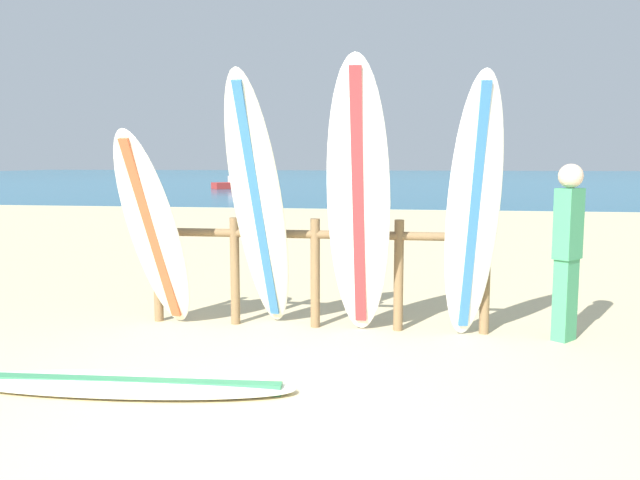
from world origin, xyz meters
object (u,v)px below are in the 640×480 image
at_px(surfboard_rack, 315,261).
at_px(small_boat_offshore, 239,184).
at_px(surfboard_lying_on_sand, 120,384).
at_px(surfboard_leaning_center_left, 359,201).
at_px(surfboard_leaning_far_left, 153,232).
at_px(surfboard_leaning_left, 258,207).
at_px(beachgoer_standing, 568,244).
at_px(surfboard_leaning_center, 473,210).

bearing_deg(surfboard_rack, small_boat_offshore, 107.18).
distance_m(surfboard_rack, surfboard_lying_on_sand, 2.28).
relative_size(surfboard_leaning_center_left, surfboard_lying_on_sand, 0.98).
xyz_separation_m(surfboard_leaning_far_left, surfboard_leaning_center_left, (1.89, 0.05, 0.30)).
bearing_deg(surfboard_lying_on_sand, surfboard_rack, 60.55).
relative_size(surfboard_leaning_center_left, small_boat_offshore, 0.84).
xyz_separation_m(surfboard_leaning_left, beachgoer_standing, (2.73, 0.22, -0.32)).
distance_m(surfboard_leaning_far_left, small_boat_offshore, 31.14).
distance_m(surfboard_leaning_far_left, surfboard_leaning_center_left, 1.91).
bearing_deg(small_boat_offshore, surfboard_lying_on_sand, -75.63).
height_order(surfboard_leaning_center, small_boat_offshore, surfboard_leaning_center).
bearing_deg(surfboard_leaning_far_left, surfboard_leaning_center, 1.67).
relative_size(surfboard_leaning_center, beachgoer_standing, 1.49).
distance_m(surfboard_leaning_left, surfboard_lying_on_sand, 2.04).
distance_m(surfboard_leaning_left, surfboard_leaning_center_left, 0.91).
relative_size(beachgoer_standing, small_boat_offshore, 0.53).
bearing_deg(surfboard_rack, surfboard_leaning_center_left, -38.82).
height_order(surfboard_lying_on_sand, small_boat_offshore, small_boat_offshore).
distance_m(surfboard_leaning_far_left, beachgoer_standing, 3.73).
xyz_separation_m(surfboard_leaning_left, small_boat_offshore, (-8.73, 30.09, -0.93)).
bearing_deg(surfboard_leaning_center, surfboard_leaning_far_left, -178.33).
bearing_deg(surfboard_leaning_left, surfboard_lying_on_sand, -111.45).
bearing_deg(surfboard_lying_on_sand, surfboard_leaning_left, 68.55).
xyz_separation_m(surfboard_rack, surfboard_leaning_left, (-0.46, -0.34, 0.53)).
relative_size(surfboard_leaning_left, small_boat_offshore, 0.80).
relative_size(surfboard_rack, surfboard_lying_on_sand, 1.29).
bearing_deg(surfboard_rack, surfboard_leaning_center, -12.68).
height_order(surfboard_rack, surfboard_lying_on_sand, surfboard_rack).
distance_m(surfboard_leaning_center, beachgoer_standing, 0.91).
bearing_deg(surfboard_leaning_center, surfboard_rack, 167.32).
bearing_deg(beachgoer_standing, small_boat_offshore, 111.00).
xyz_separation_m(surfboard_leaning_center_left, surfboard_lying_on_sand, (-1.53, -1.56, -1.20)).
distance_m(surfboard_leaning_far_left, surfboard_leaning_left, 1.01).
bearing_deg(small_boat_offshore, surfboard_leaning_center_left, -72.24).
bearing_deg(surfboard_leaning_left, surfboard_rack, 36.50).
bearing_deg(surfboard_leaning_center_left, surfboard_rack, 141.18).
bearing_deg(surfboard_rack, beachgoer_standing, -3.08).
distance_m(surfboard_leaning_center_left, surfboard_leaning_center, 0.99).
height_order(surfboard_leaning_left, surfboard_leaning_center, surfboard_leaning_left).
bearing_deg(surfboard_lying_on_sand, small_boat_offshore, 104.37).
bearing_deg(surfboard_lying_on_sand, surfboard_leaning_far_left, 103.54).
distance_m(surfboard_leaning_center, small_boat_offshore, 31.90).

